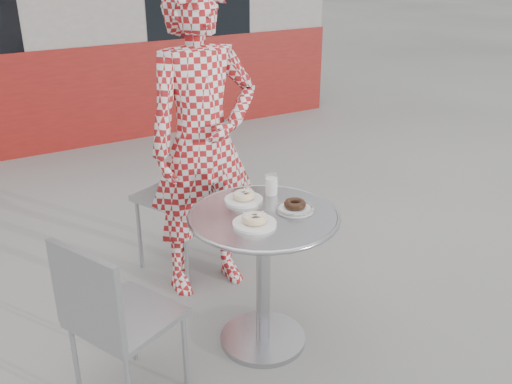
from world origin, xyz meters
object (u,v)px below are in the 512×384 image
bistro_table (263,247)px  chair_left (128,350)px  seated_person (203,144)px  plate_far (244,197)px  plate_near (255,221)px  plate_checker (295,207)px  chair_far (185,223)px  milk_cup (271,185)px

bistro_table → chair_left: chair_left is taller
seated_person → chair_left: bearing=-134.6°
bistro_table → plate_far: bearing=91.2°
plate_far → seated_person: bearing=87.9°
plate_near → plate_checker: size_ratio=1.08×
seated_person → plate_near: bearing=-96.5°
bistro_table → chair_left: (-0.72, -0.03, -0.30)m
bistro_table → plate_checker: 0.25m
chair_far → plate_near: chair_far is taller
chair_left → plate_near: (0.63, -0.05, 0.50)m
chair_left → chair_far: bearing=-60.6°
chair_far → seated_person: (0.03, -0.25, 0.60)m
bistro_table → plate_far: (-0.00, 0.18, 0.20)m
seated_person → plate_near: size_ratio=8.83×
seated_person → milk_cup: seated_person is taller
chair_far → milk_cup: 0.91m
chair_left → milk_cup: milk_cup is taller
chair_far → plate_checker: chair_far is taller
bistro_table → chair_left: size_ratio=0.89×
bistro_table → milk_cup: bearing=49.0°
chair_left → plate_far: bearing=-97.8°
bistro_table → chair_far: bearing=91.1°
seated_person → bistro_table: bearing=-89.4°
chair_far → plate_near: 1.11m
chair_left → plate_near: chair_left is taller
plate_near → milk_cup: size_ratio=1.89×
chair_far → plate_far: (0.01, -0.74, 0.46)m
milk_cup → plate_checker: bearing=-90.1°
plate_far → plate_near: (-0.09, -0.26, 0.00)m
chair_left → plate_near: 0.80m
bistro_table → plate_checker: size_ratio=3.97×
milk_cup → bistro_table: bearing=-131.0°
plate_far → plate_checker: bearing=-53.8°
seated_person → milk_cup: (0.14, -0.49, -0.10)m
chair_left → plate_far: 0.90m
plate_near → chair_left: bearing=175.8°
chair_left → plate_near: bearing=-118.4°
plate_checker → milk_cup: size_ratio=1.75×
seated_person → plate_checker: (0.14, -0.71, -0.14)m
bistro_table → milk_cup: size_ratio=6.95×
plate_far → milk_cup: (0.16, -0.00, 0.03)m
chair_far → milk_cup: chair_far is taller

